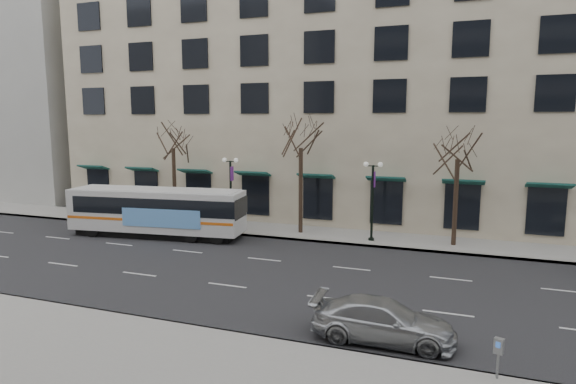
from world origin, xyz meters
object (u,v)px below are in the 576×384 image
at_px(lamp_post_right, 372,197).
at_px(pay_station, 499,349).
at_px(tree_far_right, 458,143).
at_px(silver_car, 383,320).
at_px(tree_far_mid, 301,134).
at_px(lamp_post_left, 231,190).
at_px(city_bus, 157,210).
at_px(tree_far_left, 173,135).

relative_size(lamp_post_right, pay_station, 4.16).
height_order(tree_far_right, silver_car, tree_far_right).
distance_m(tree_far_mid, pay_station, 20.64).
distance_m(tree_far_right, pay_station, 17.04).
bearing_deg(silver_car, pay_station, -116.37).
xyz_separation_m(lamp_post_left, pay_station, (16.50, -15.50, -1.89)).
bearing_deg(city_bus, tree_far_right, 4.42).
distance_m(tree_far_left, tree_far_right, 20.00).
height_order(tree_far_right, city_bus, tree_far_right).
bearing_deg(lamp_post_left, pay_station, -43.21).
height_order(tree_far_left, city_bus, tree_far_left).
bearing_deg(silver_car, lamp_post_right, 10.17).
relative_size(tree_far_mid, pay_station, 6.83).
distance_m(tree_far_left, city_bus, 6.31).
bearing_deg(tree_far_left, city_bus, -74.09).
height_order(tree_far_left, lamp_post_left, tree_far_left).
bearing_deg(lamp_post_right, silver_car, -78.34).
height_order(tree_far_right, lamp_post_left, tree_far_right).
bearing_deg(pay_station, city_bus, 169.27).
bearing_deg(lamp_post_left, silver_car, -47.06).
relative_size(lamp_post_left, city_bus, 0.43).
relative_size(tree_far_left, city_bus, 0.68).
bearing_deg(lamp_post_right, tree_far_mid, 173.17).
bearing_deg(city_bus, pay_station, -37.98).
bearing_deg(tree_far_right, pay_station, -84.64).
xyz_separation_m(city_bus, silver_car, (16.78, -10.61, -1.04)).
relative_size(city_bus, silver_car, 2.41).
distance_m(lamp_post_left, silver_car, 18.99).
xyz_separation_m(tree_far_right, lamp_post_right, (-4.99, -0.60, -3.48)).
relative_size(lamp_post_left, silver_car, 1.03).
distance_m(tree_far_mid, tree_far_right, 10.01).
height_order(city_bus, silver_car, city_bus).
xyz_separation_m(tree_far_mid, silver_car, (7.86, -14.41, -6.17)).
bearing_deg(tree_far_mid, tree_far_left, -180.00).
relative_size(silver_car, pay_station, 4.05).
bearing_deg(lamp_post_right, city_bus, -167.08).
height_order(lamp_post_right, city_bus, lamp_post_right).
bearing_deg(silver_car, city_bus, 56.20).
relative_size(tree_far_left, silver_car, 1.64).
relative_size(tree_far_right, lamp_post_right, 1.55).
xyz_separation_m(lamp_post_right, city_bus, (-13.93, -3.19, -1.17)).
distance_m(tree_far_left, lamp_post_right, 15.48).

